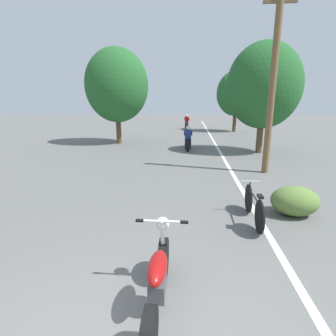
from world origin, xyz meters
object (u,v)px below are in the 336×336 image
(roadside_tree_left, at_px, (117,86))
(motorcycle_rider_lead, at_px, (188,140))
(utility_pole, at_px, (273,82))
(bicycle_parked, at_px, (254,206))
(roadside_tree_right_near, at_px, (264,86))
(motorcycle_rider_far, at_px, (187,124))
(motorcycle_foreground, at_px, (158,280))
(roadside_tree_right_far, at_px, (236,93))

(roadside_tree_left, height_order, motorcycle_rider_lead, roadside_tree_left)
(utility_pole, bearing_deg, bicycle_parked, -107.95)
(roadside_tree_right_near, distance_m, motorcycle_rider_far, 13.52)
(roadside_tree_left, distance_m, motorcycle_rider_lead, 5.83)
(roadside_tree_right_near, height_order, bicycle_parked, roadside_tree_right_near)
(roadside_tree_right_near, distance_m, roadside_tree_left, 8.74)
(roadside_tree_left, xyz_separation_m, motorcycle_rider_lead, (4.54, -1.88, -3.13))
(bicycle_parked, bearing_deg, utility_pole, 72.05)
(motorcycle_foreground, xyz_separation_m, motorcycle_rider_far, (-0.04, 23.95, 0.12))
(motorcycle_rider_far, bearing_deg, motorcycle_rider_lead, -88.69)
(roadside_tree_right_far, bearing_deg, motorcycle_rider_lead, -112.74)
(roadside_tree_right_near, relative_size, motorcycle_rider_far, 2.71)
(roadside_tree_right_near, xyz_separation_m, motorcycle_rider_lead, (-3.79, 0.74, -2.91))
(roadside_tree_left, xyz_separation_m, bicycle_parked, (6.11, -11.25, -3.27))
(utility_pole, bearing_deg, roadside_tree_right_far, 85.61)
(roadside_tree_right_near, relative_size, motorcycle_foreground, 2.76)
(utility_pole, height_order, bicycle_parked, utility_pole)
(utility_pole, distance_m, roadside_tree_right_far, 14.88)
(utility_pole, bearing_deg, motorcycle_rider_far, 101.05)
(roadside_tree_left, height_order, motorcycle_rider_far, roadside_tree_left)
(roadside_tree_left, xyz_separation_m, motorcycle_rider_far, (4.27, 9.95, -3.09))
(roadside_tree_left, bearing_deg, motorcycle_rider_far, 66.78)
(motorcycle_foreground, bearing_deg, utility_pole, 65.71)
(roadside_tree_left, relative_size, bicycle_parked, 3.37)
(motorcycle_rider_lead, bearing_deg, utility_pole, -58.71)
(roadside_tree_right_near, bearing_deg, motorcycle_rider_far, 107.90)
(roadside_tree_right_near, height_order, motorcycle_rider_lead, roadside_tree_right_near)
(roadside_tree_right_near, height_order, motorcycle_foreground, roadside_tree_right_near)
(roadside_tree_right_near, distance_m, roadside_tree_right_far, 10.64)
(roadside_tree_right_far, xyz_separation_m, roadside_tree_left, (-8.69, -8.01, 0.23))
(utility_pole, relative_size, motorcycle_foreground, 3.19)
(roadside_tree_right_far, relative_size, motorcycle_foreground, 2.68)
(roadside_tree_left, distance_m, bicycle_parked, 13.21)
(roadside_tree_left, bearing_deg, utility_pole, -42.12)
(roadside_tree_right_near, bearing_deg, bicycle_parked, -104.42)
(motorcycle_rider_far, bearing_deg, utility_pole, -78.95)
(motorcycle_rider_lead, bearing_deg, roadside_tree_left, 157.54)
(motorcycle_rider_lead, height_order, bicycle_parked, motorcycle_rider_lead)
(roadside_tree_right_near, relative_size, roadside_tree_left, 0.94)
(roadside_tree_left, distance_m, motorcycle_rider_far, 11.26)
(roadside_tree_right_near, distance_m, bicycle_parked, 9.42)
(roadside_tree_left, bearing_deg, motorcycle_rider_lead, -22.46)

